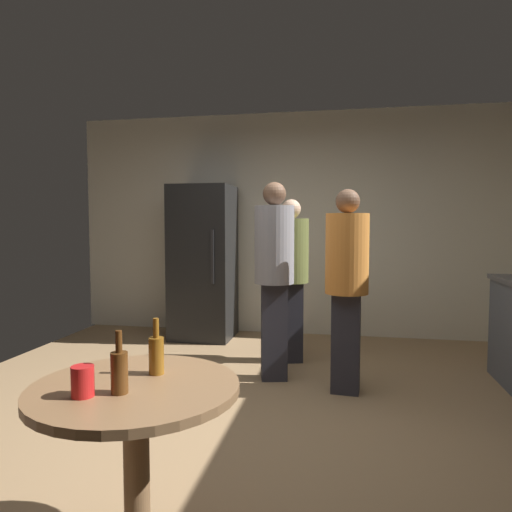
{
  "coord_description": "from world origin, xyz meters",
  "views": [
    {
      "loc": [
        0.67,
        -3.04,
        1.34
      ],
      "look_at": [
        -0.01,
        0.53,
        1.1
      ],
      "focal_mm": 32.44,
      "sensor_mm": 36.0,
      "label": 1
    }
  ],
  "objects_px": {
    "foreground_table": "(136,411)",
    "person_in_olive_shirt": "(291,268)",
    "plastic_cup_red": "(83,381)",
    "beer_bottle_amber": "(156,354)",
    "beer_bottle_brown": "(119,371)",
    "person_in_orange_shirt": "(347,275)",
    "refrigerator": "(203,262)",
    "person_in_gray_shirt": "(274,265)"
  },
  "relations": [
    {
      "from": "beer_bottle_brown",
      "to": "person_in_olive_shirt",
      "type": "xyz_separation_m",
      "value": [
        0.29,
        2.95,
        0.11
      ]
    },
    {
      "from": "foreground_table",
      "to": "person_in_olive_shirt",
      "type": "relative_size",
      "value": 0.5
    },
    {
      "from": "plastic_cup_red",
      "to": "person_in_olive_shirt",
      "type": "bearing_deg",
      "value": 82.33
    },
    {
      "from": "beer_bottle_amber",
      "to": "refrigerator",
      "type": "bearing_deg",
      "value": 104.14
    },
    {
      "from": "beer_bottle_brown",
      "to": "person_in_gray_shirt",
      "type": "relative_size",
      "value": 0.13
    },
    {
      "from": "beer_bottle_amber",
      "to": "person_in_olive_shirt",
      "type": "xyz_separation_m",
      "value": [
        0.25,
        2.72,
        0.11
      ]
    },
    {
      "from": "refrigerator",
      "to": "person_in_olive_shirt",
      "type": "xyz_separation_m",
      "value": [
        1.13,
        -0.78,
        0.03
      ]
    },
    {
      "from": "plastic_cup_red",
      "to": "beer_bottle_brown",
      "type": "bearing_deg",
      "value": 25.45
    },
    {
      "from": "foreground_table",
      "to": "plastic_cup_red",
      "type": "bearing_deg",
      "value": -129.31
    },
    {
      "from": "foreground_table",
      "to": "beer_bottle_amber",
      "type": "relative_size",
      "value": 3.48
    },
    {
      "from": "refrigerator",
      "to": "person_in_gray_shirt",
      "type": "distance_m",
      "value": 1.7
    },
    {
      "from": "person_in_gray_shirt",
      "to": "beer_bottle_brown",
      "type": "bearing_deg",
      "value": -18.23
    },
    {
      "from": "beer_bottle_brown",
      "to": "plastic_cup_red",
      "type": "bearing_deg",
      "value": -154.55
    },
    {
      "from": "foreground_table",
      "to": "plastic_cup_red",
      "type": "height_order",
      "value": "plastic_cup_red"
    },
    {
      "from": "person_in_orange_shirt",
      "to": "person_in_gray_shirt",
      "type": "bearing_deg",
      "value": -103.51
    },
    {
      "from": "beer_bottle_brown",
      "to": "person_in_orange_shirt",
      "type": "xyz_separation_m",
      "value": [
        0.82,
        2.19,
        0.13
      ]
    },
    {
      "from": "person_in_olive_shirt",
      "to": "plastic_cup_red",
      "type": "bearing_deg",
      "value": -23.17
    },
    {
      "from": "refrigerator",
      "to": "foreground_table",
      "type": "height_order",
      "value": "refrigerator"
    },
    {
      "from": "refrigerator",
      "to": "foreground_table",
      "type": "bearing_deg",
      "value": -76.83
    },
    {
      "from": "refrigerator",
      "to": "beer_bottle_amber",
      "type": "xyz_separation_m",
      "value": [
        0.88,
        -3.5,
        -0.08
      ]
    },
    {
      "from": "person_in_olive_shirt",
      "to": "refrigerator",
      "type": "bearing_deg",
      "value": -140.08
    },
    {
      "from": "person_in_gray_shirt",
      "to": "refrigerator",
      "type": "bearing_deg",
      "value": -155.11
    },
    {
      "from": "beer_bottle_amber",
      "to": "person_in_olive_shirt",
      "type": "distance_m",
      "value": 2.73
    },
    {
      "from": "beer_bottle_amber",
      "to": "person_in_orange_shirt",
      "type": "bearing_deg",
      "value": 68.45
    },
    {
      "from": "refrigerator",
      "to": "plastic_cup_red",
      "type": "distance_m",
      "value": 3.85
    },
    {
      "from": "refrigerator",
      "to": "plastic_cup_red",
      "type": "height_order",
      "value": "refrigerator"
    },
    {
      "from": "beer_bottle_brown",
      "to": "person_in_olive_shirt",
      "type": "height_order",
      "value": "person_in_olive_shirt"
    },
    {
      "from": "refrigerator",
      "to": "person_in_olive_shirt",
      "type": "bearing_deg",
      "value": -34.58
    },
    {
      "from": "refrigerator",
      "to": "person_in_olive_shirt",
      "type": "height_order",
      "value": "refrigerator"
    },
    {
      "from": "plastic_cup_red",
      "to": "person_in_gray_shirt",
      "type": "height_order",
      "value": "person_in_gray_shirt"
    },
    {
      "from": "foreground_table",
      "to": "person_in_olive_shirt",
      "type": "distance_m",
      "value": 2.88
    },
    {
      "from": "beer_bottle_brown",
      "to": "plastic_cup_red",
      "type": "height_order",
      "value": "beer_bottle_brown"
    },
    {
      "from": "plastic_cup_red",
      "to": "person_in_orange_shirt",
      "type": "height_order",
      "value": "person_in_orange_shirt"
    },
    {
      "from": "beer_bottle_amber",
      "to": "beer_bottle_brown",
      "type": "height_order",
      "value": "same"
    },
    {
      "from": "beer_bottle_brown",
      "to": "person_in_gray_shirt",
      "type": "height_order",
      "value": "person_in_gray_shirt"
    },
    {
      "from": "beer_bottle_amber",
      "to": "person_in_gray_shirt",
      "type": "bearing_deg",
      "value": 85.67
    },
    {
      "from": "refrigerator",
      "to": "beer_bottle_brown",
      "type": "bearing_deg",
      "value": -77.35
    },
    {
      "from": "beer_bottle_amber",
      "to": "person_in_gray_shirt",
      "type": "distance_m",
      "value": 2.18
    },
    {
      "from": "foreground_table",
      "to": "person_in_orange_shirt",
      "type": "relative_size",
      "value": 0.49
    },
    {
      "from": "person_in_olive_shirt",
      "to": "beer_bottle_amber",
      "type": "bearing_deg",
      "value": -20.68
    },
    {
      "from": "refrigerator",
      "to": "plastic_cup_red",
      "type": "relative_size",
      "value": 16.36
    },
    {
      "from": "beer_bottle_brown",
      "to": "person_in_orange_shirt",
      "type": "relative_size",
      "value": 0.14
    }
  ]
}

